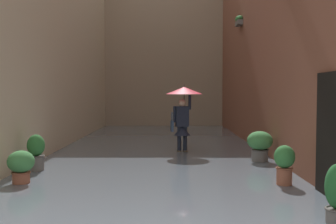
{
  "coord_description": "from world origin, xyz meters",
  "views": [
    {
      "loc": [
        -0.36,
        3.32,
        1.86
      ],
      "look_at": [
        -0.28,
        -8.88,
        1.25
      ],
      "focal_mm": 43.41,
      "sensor_mm": 36.0,
      "label": 1
    }
  ],
  "objects": [
    {
      "name": "potted_plant_mid_right",
      "position": [
        2.71,
        -5.86,
        0.47
      ],
      "size": [
        0.4,
        0.4,
        0.89
      ],
      "color": "#66605B",
      "rests_on": "ground_plane"
    },
    {
      "name": "building_facade_right",
      "position": [
        3.99,
        -9.03,
        4.35
      ],
      "size": [
        2.04,
        22.07,
        8.71
      ],
      "color": "beige",
      "rests_on": "ground_plane"
    },
    {
      "name": "potted_plant_far_left",
      "position": [
        -2.56,
        -4.47,
        0.47
      ],
      "size": [
        0.4,
        0.4,
        0.83
      ],
      "color": "#9E563D",
      "rests_on": "ground_plane"
    },
    {
      "name": "ground_plane",
      "position": [
        0.0,
        -9.03,
        0.0
      ],
      "size": [
        60.0,
        60.0,
        0.0
      ],
      "primitive_type": "plane",
      "color": "#605B56"
    },
    {
      "name": "potted_plant_near_right",
      "position": [
        2.58,
        -4.58,
        0.42
      ],
      "size": [
        0.53,
        0.53,
        0.71
      ],
      "color": "#9E563D",
      "rests_on": "ground_plane"
    },
    {
      "name": "person_wading",
      "position": [
        -0.74,
        -8.83,
        1.5
      ],
      "size": [
        1.11,
        1.11,
        2.08
      ],
      "color": "#4C4233",
      "rests_on": "ground_plane"
    },
    {
      "name": "flood_water",
      "position": [
        0.0,
        -9.03,
        0.03
      ],
      "size": [
        6.99,
        24.07,
        0.06
      ],
      "primitive_type": "cube",
      "color": "slate",
      "rests_on": "ground_plane"
    },
    {
      "name": "potted_plant_near_left",
      "position": [
        -2.67,
        -7.13,
        0.5
      ],
      "size": [
        0.66,
        0.66,
        0.84
      ],
      "color": "#66605B",
      "rests_on": "ground_plane"
    },
    {
      "name": "building_facade_far",
      "position": [
        0.0,
        -18.97,
        5.22
      ],
      "size": [
        9.79,
        1.8,
        10.43
      ],
      "primitive_type": "cube",
      "color": "gray",
      "rests_on": "ground_plane"
    }
  ]
}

